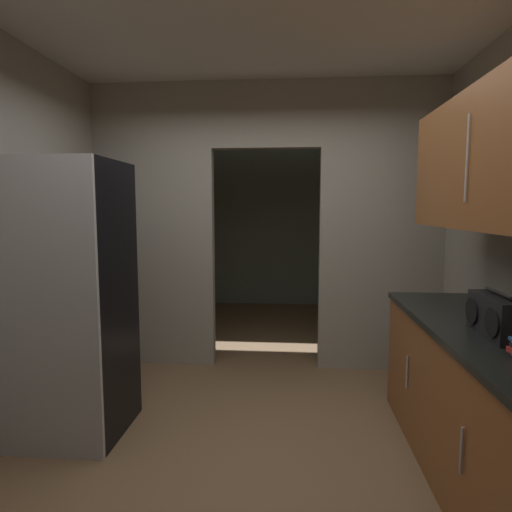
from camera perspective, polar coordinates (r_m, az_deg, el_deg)
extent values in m
plane|color=brown|center=(3.03, -1.14, -25.06)|extent=(20.00, 20.00, 0.00)
cube|color=silver|center=(3.34, -0.22, 27.79)|extent=(3.79, 7.45, 0.06)
cube|color=#9E998C|center=(4.52, -12.98, 3.68)|extent=(1.18, 0.12, 2.77)
cube|color=#9E998C|center=(4.39, 15.89, 3.53)|extent=(1.17, 0.12, 2.77)
cube|color=#9E998C|center=(4.40, 1.33, 17.82)|extent=(1.04, 0.12, 0.63)
cube|color=gray|center=(7.19, 2.63, 4.72)|extent=(3.39, 0.10, 2.77)
cube|color=gray|center=(6.06, -13.72, 4.27)|extent=(0.10, 2.88, 2.77)
cube|color=gray|center=(5.91, 18.31, 4.09)|extent=(0.10, 2.88, 2.77)
cube|color=black|center=(3.33, -23.49, -5.18)|extent=(0.80, 0.67, 1.89)
cube|color=#B7BABC|center=(3.03, -26.63, -6.41)|extent=(0.80, 0.03, 1.89)
cube|color=brown|center=(2.92, 27.81, -17.56)|extent=(0.62, 2.20, 0.86)
cube|color=black|center=(2.77, 28.29, -8.94)|extent=(0.66, 2.20, 0.04)
cylinder|color=#B7BABC|center=(2.38, 25.07, -21.85)|extent=(0.01, 0.01, 0.22)
cylinder|color=#B7BABC|center=(3.23, 18.97, -14.02)|extent=(0.01, 0.01, 0.22)
cube|color=brown|center=(2.70, 29.36, 11.03)|extent=(0.34, 1.98, 0.77)
cylinder|color=#B7BABC|center=(2.63, 25.68, 11.36)|extent=(0.01, 0.01, 0.46)
cube|color=black|center=(2.64, 28.75, -6.89)|extent=(0.14, 0.41, 0.21)
cylinder|color=#262626|center=(2.61, 28.90, -4.19)|extent=(0.02, 0.29, 0.02)
cylinder|color=black|center=(2.50, 28.25, -7.58)|extent=(0.01, 0.15, 0.15)
cylinder|color=black|center=(2.72, 26.17, -6.39)|extent=(0.01, 0.15, 0.15)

